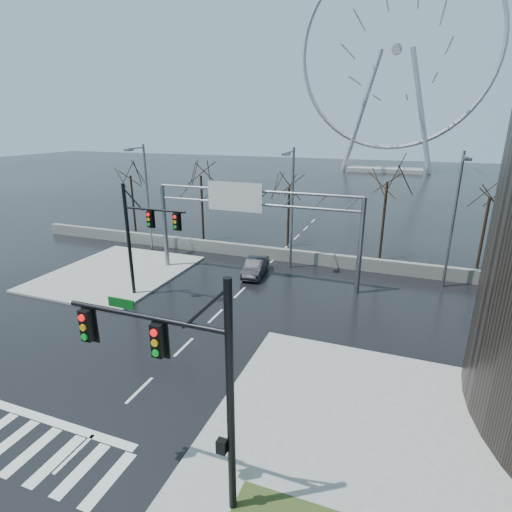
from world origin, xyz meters
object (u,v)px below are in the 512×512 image
at_px(sign_gantry, 249,215).
at_px(car, 255,267).
at_px(signal_mast_near, 187,371).
at_px(ferris_wheel, 396,58).
at_px(signal_mast_far, 141,231).

distance_m(sign_gantry, car, 4.57).
height_order(signal_mast_near, car, signal_mast_near).
height_order(ferris_wheel, car, ferris_wheel).
relative_size(signal_mast_near, signal_mast_far, 1.00).
bearing_deg(sign_gantry, signal_mast_near, -73.81).
distance_m(signal_mast_far, car, 9.79).
distance_m(signal_mast_near, signal_mast_far, 17.03).
height_order(signal_mast_far, sign_gantry, signal_mast_far).
height_order(signal_mast_near, ferris_wheel, ferris_wheel).
xyz_separation_m(signal_mast_near, car, (-5.35, 19.83, -4.18)).
relative_size(signal_mast_far, car, 1.91).
bearing_deg(signal_mast_near, sign_gantry, 106.19).
height_order(sign_gantry, car, sign_gantry).
bearing_deg(car, ferris_wheel, 79.42).
height_order(signal_mast_near, sign_gantry, signal_mast_near).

